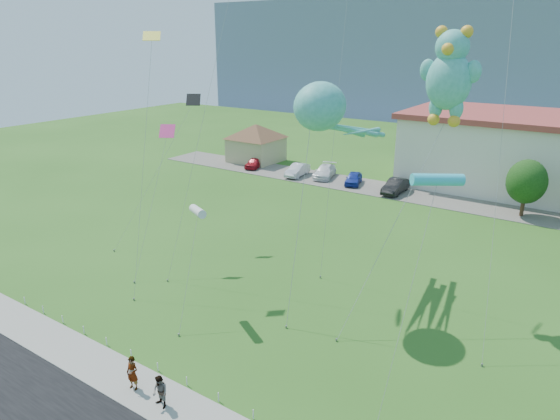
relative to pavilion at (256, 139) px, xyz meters
The scene contains 21 objects.
ground 45.05m from the pavilion, 57.72° to the right, with size 160.00×160.00×0.00m, color #2A5818.
sidewalk 47.39m from the pavilion, 59.50° to the right, with size 80.00×2.50×0.10m, color gray.
parking_strip 24.37m from the pavilion, ahead, with size 70.00×6.00×0.06m, color #59544C.
hill_ridge 85.96m from the pavilion, 73.69° to the left, with size 160.00×50.00×25.00m, color slate.
pavilion is the anchor object (origin of this frame).
rope_fence 46.13m from the pavilion, 58.59° to the right, with size 26.05×0.05×0.50m.
tree_near 34.24m from the pavilion, ahead, with size 3.60×3.60×5.47m.
pedestrian_left 47.07m from the pavilion, 60.53° to the right, with size 0.63×0.41×1.72m, color gray.
pedestrian_right 48.21m from the pavilion, 58.53° to the right, with size 0.78×0.60×1.60m, color gray.
parked_car_red 4.42m from the pavilion, 56.07° to the right, with size 1.56×3.88×1.32m, color #B01522.
parked_car_silver 9.80m from the pavilion, 21.95° to the right, with size 1.53×4.38×1.44m, color silver.
parked_car_white 12.33m from the pavilion, 10.76° to the right, with size 2.01×4.95×1.44m, color white.
parked_car_blue 16.53m from the pavilion, 10.65° to the right, with size 1.60×3.98×1.36m, color #1B2F98.
parked_car_black 21.80m from the pavilion, ahead, with size 1.62×4.63×1.53m, color black.
octopus_kite 38.28m from the pavilion, 46.45° to the right, with size 2.79×10.80×13.60m.
teddy_bear_kite 41.13m from the pavilion, 37.19° to the right, with size 4.14×9.13×16.55m.
small_kite_yellow 35.49m from the pavilion, 64.79° to the right, with size 2.95×5.99×16.45m.
small_kite_black 28.23m from the pavilion, 65.14° to the right, with size 3.63×7.48×11.73m.
small_kite_cyan 48.42m from the pavilion, 44.35° to the right, with size 0.56×5.69×10.83m.
small_kite_white 39.23m from the pavilion, 58.33° to the right, with size 1.40×4.39×6.75m.
small_kite_pink 32.26m from the pavilion, 65.20° to the right, with size 1.99×5.95×10.00m.
Camera 1 is at (15.90, -15.35, 15.85)m, focal length 32.00 mm.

